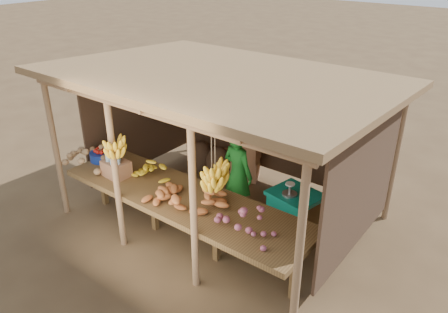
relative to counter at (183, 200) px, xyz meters
The scene contains 13 objects.
ground 1.20m from the counter, 90.00° to the left, with size 60.00×60.00×0.00m, color brown.
stall_structure 1.47m from the counter, 88.46° to the left, with size 4.70×3.50×2.43m.
counter is the anchor object (origin of this frame).
potato_heap 1.88m from the counter, behind, with size 0.94×0.57×0.36m, color #A07B53, non-canonical shape.
sweet_potato_heap 0.35m from the counter, 24.86° to the right, with size 1.11×0.66×0.36m, color #C36B32, non-canonical shape.
onion_heap 1.20m from the counter, ahead, with size 0.86×0.52×0.36m, color #AF556C, non-canonical shape.
banana_pile 0.71m from the counter, behind, with size 0.63×0.38×0.35m, color yellow, non-canonical shape.
tomato_basin 1.81m from the counter, behind, with size 0.40×0.40×0.21m.
bottle_box 1.23m from the counter, behind, with size 0.41×0.33×0.49m.
vendor 1.09m from the counter, 80.56° to the left, with size 0.55×0.36×1.50m, color #186D20.
tarp_crate 1.71m from the counter, 48.65° to the left, with size 0.83×0.75×0.86m.
carton_stack 2.27m from the counter, 105.54° to the left, with size 1.13×0.54×0.77m.
burlap_sacks 2.34m from the counter, 120.18° to the left, with size 0.95×0.50×0.67m.
Camera 1 is at (3.64, -4.73, 3.95)m, focal length 35.00 mm.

